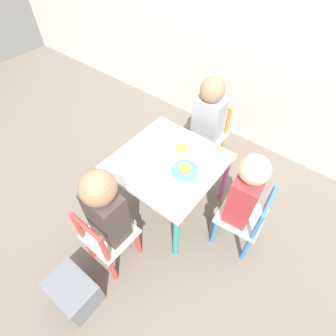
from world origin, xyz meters
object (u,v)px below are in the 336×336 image
Objects in this scene: child_right at (242,195)px; plate_right at (185,170)px; kids_table at (168,167)px; chair_blue at (244,219)px; storage_bin at (74,291)px; chair_red at (107,238)px; plate_back at (180,149)px; chair_orange at (208,136)px; child_front at (108,210)px; child_back at (207,118)px.

plate_right is (-0.36, -0.05, 0.00)m from child_right.
kids_table is 0.14m from plate_right.
chair_blue reaches higher than storage_bin.
kids_table is 0.83× the size of child_right.
chair_blue reaches higher than kids_table.
chair_blue is at bearing -131.61° from chair_red.
storage_bin is at bearing -89.94° from plate_back.
chair_red is (0.02, -1.09, 0.00)m from chair_orange.
child_front reaches higher than child_right.
chair_red is 0.23m from child_front.
child_right is at bearing 7.57° from plate_right.
plate_right is at bearing -77.01° from chair_orange.
chair_orange reaches higher than plate_back.
chair_blue and chair_red have the same top height.
storage_bin is (-0.48, -0.89, -0.35)m from child_right.
chair_blue reaches higher than plate_back.
child_front reaches higher than storage_bin.
chair_orange is 1.40m from storage_bin.
plate_back is at bearing 90.00° from kids_table.
child_right is 4.91× the size of plate_back.
child_back is at bearing 92.95° from kids_table.
plate_right is (0.13, -0.13, 0.00)m from plate_back.
chair_blue is 1.06m from storage_bin.
chair_red is at bearing -48.39° from chair_blue.
child_front is (-0.49, -0.54, 0.03)m from child_right.
chair_red is 0.80m from child_right.
child_front is at bearing -51.27° from chair_blue.
plate_back is (0.01, 0.62, -0.02)m from child_front.
chair_blue is 1.00× the size of chair_red.
child_front is 0.52m from storage_bin.
kids_table is 0.89m from storage_bin.
chair_red is 1.05m from child_back.
child_back is 4.99× the size of plate_back.
child_back reaches higher than storage_bin.
chair_blue is 0.68× the size of child_right.
plate_back is (0.00, 0.13, 0.07)m from kids_table.
kids_table is at bearing -90.00° from child_back.
storage_bin is (0.03, -1.33, -0.37)m from child_back.
storage_bin is (0.00, -0.97, -0.36)m from plate_back.
chair_orange is at bearing 92.95° from kids_table.
kids_table is 0.56m from chair_blue.
child_front is at bearing -90.00° from chair_red.
kids_table is 0.56m from chair_red.
chair_orange is 3.07× the size of plate_right.
child_front is (0.00, 0.06, 0.22)m from chair_red.
chair_orange is 0.66× the size of child_front.
child_right is at bearing 5.58° from kids_table.
storage_bin is (0.00, -0.85, -0.29)m from kids_table.
child_front is at bearing -90.94° from plate_back.
storage_bin is (-0.13, -0.85, -0.36)m from plate_right.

